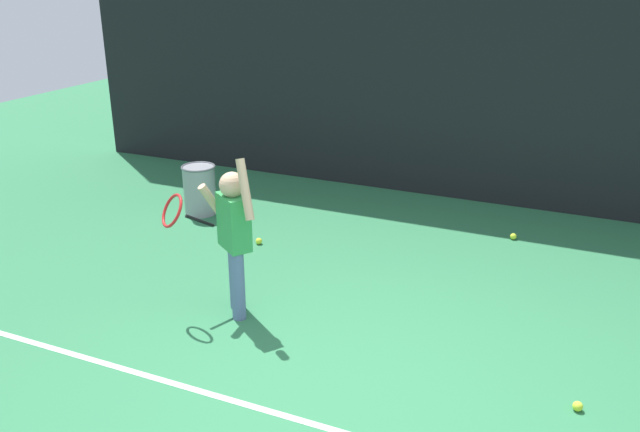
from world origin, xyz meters
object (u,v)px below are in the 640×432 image
object	(u,v)px
ball_hopper	(200,189)
tennis_player	(232,231)
tennis_ball_1	(513,236)
tennis_ball_3	(578,406)
tennis_ball_0	(259,241)

from	to	relation	value
ball_hopper	tennis_player	bearing A→B (deg)	-49.83
ball_hopper	tennis_ball_1	xyz separation A→B (m)	(3.38, 0.66, -0.26)
tennis_ball_3	tennis_player	bearing A→B (deg)	175.36
tennis_ball_0	ball_hopper	bearing A→B (deg)	153.52
tennis_player	tennis_ball_0	distance (m)	1.57
tennis_ball_1	ball_hopper	bearing A→B (deg)	-168.92
tennis_player	tennis_ball_1	bearing A→B (deg)	88.81
tennis_ball_0	tennis_ball_1	distance (m)	2.63
ball_hopper	tennis_ball_3	world-z (taller)	ball_hopper
ball_hopper	tennis_ball_1	bearing A→B (deg)	11.08
tennis_player	ball_hopper	distance (m)	2.43
tennis_ball_3	ball_hopper	bearing A→B (deg)	154.10
tennis_ball_0	tennis_ball_3	size ratio (longest dim) A/B	1.00
ball_hopper	tennis_ball_3	xyz separation A→B (m)	(4.21, -2.04, -0.26)
tennis_player	ball_hopper	size ratio (longest dim) A/B	2.40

